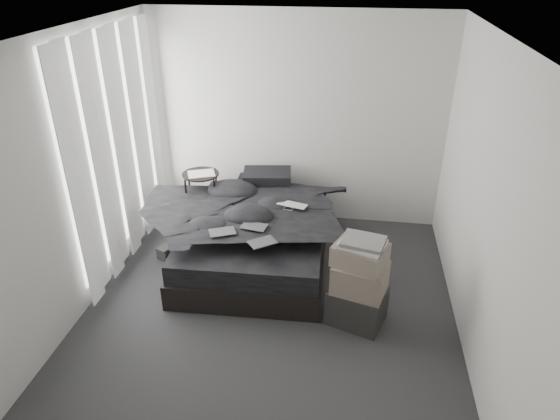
# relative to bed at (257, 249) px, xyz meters

# --- Properties ---
(floor) EXTENTS (3.60, 4.20, 0.01)m
(floor) POSITION_rel_bed_xyz_m (0.30, -0.97, -0.14)
(floor) COLOR #2D2D2F
(floor) RESTS_ON ground
(ceiling) EXTENTS (3.60, 4.20, 0.01)m
(ceiling) POSITION_rel_bed_xyz_m (0.30, -0.97, 2.46)
(ceiling) COLOR white
(ceiling) RESTS_ON ground
(wall_back) EXTENTS (3.60, 0.01, 2.60)m
(wall_back) POSITION_rel_bed_xyz_m (0.30, 1.13, 1.16)
(wall_back) COLOR silver
(wall_back) RESTS_ON ground
(wall_front) EXTENTS (3.60, 0.01, 2.60)m
(wall_front) POSITION_rel_bed_xyz_m (0.30, -3.07, 1.16)
(wall_front) COLOR silver
(wall_front) RESTS_ON ground
(wall_left) EXTENTS (0.01, 4.20, 2.60)m
(wall_left) POSITION_rel_bed_xyz_m (-1.50, -0.97, 1.16)
(wall_left) COLOR silver
(wall_left) RESTS_ON ground
(wall_right) EXTENTS (0.01, 4.20, 2.60)m
(wall_right) POSITION_rel_bed_xyz_m (2.10, -0.97, 1.16)
(wall_right) COLOR silver
(wall_right) RESTS_ON ground
(window_left) EXTENTS (0.02, 2.00, 2.30)m
(window_left) POSITION_rel_bed_xyz_m (-1.48, -0.07, 1.21)
(window_left) COLOR white
(window_left) RESTS_ON wall_left
(curtain_left) EXTENTS (0.06, 2.12, 2.48)m
(curtain_left) POSITION_rel_bed_xyz_m (-1.43, -0.07, 1.14)
(curtain_left) COLOR white
(curtain_left) RESTS_ON wall_left
(bed) EXTENTS (1.61, 2.10, 0.28)m
(bed) POSITION_rel_bed_xyz_m (0.00, 0.00, 0.00)
(bed) COLOR black
(bed) RESTS_ON floor
(mattress) EXTENTS (1.55, 2.03, 0.22)m
(mattress) POSITION_rel_bed_xyz_m (0.00, 0.00, 0.25)
(mattress) COLOR black
(mattress) RESTS_ON bed
(duvet) EXTENTS (1.57, 1.80, 0.24)m
(duvet) POSITION_rel_bed_xyz_m (0.00, -0.05, 0.48)
(duvet) COLOR black
(duvet) RESTS_ON mattress
(pillow_lower) EXTENTS (0.63, 0.44, 0.14)m
(pillow_lower) POSITION_rel_bed_xyz_m (-0.08, 0.79, 0.43)
(pillow_lower) COLOR black
(pillow_lower) RESTS_ON mattress
(pillow_upper) EXTENTS (0.63, 0.47, 0.13)m
(pillow_upper) POSITION_rel_bed_xyz_m (-0.00, 0.78, 0.56)
(pillow_upper) COLOR black
(pillow_upper) RESTS_ON pillow_lower
(laptop) EXTENTS (0.37, 0.29, 0.03)m
(laptop) POSITION_rel_bed_xyz_m (0.38, 0.06, 0.61)
(laptop) COLOR silver
(laptop) RESTS_ON duvet
(comic_a) EXTENTS (0.30, 0.26, 0.01)m
(comic_a) POSITION_rel_bed_xyz_m (-0.23, -0.55, 0.60)
(comic_a) COLOR black
(comic_a) RESTS_ON duvet
(comic_b) EXTENTS (0.28, 0.21, 0.01)m
(comic_b) POSITION_rel_bed_xyz_m (0.06, -0.40, 0.61)
(comic_b) COLOR black
(comic_b) RESTS_ON duvet
(comic_c) EXTENTS (0.31, 0.29, 0.01)m
(comic_c) POSITION_rel_bed_xyz_m (0.20, -0.69, 0.61)
(comic_c) COLOR black
(comic_c) RESTS_ON duvet
(side_stand) EXTENTS (0.52, 0.52, 0.80)m
(side_stand) POSITION_rel_bed_xyz_m (-0.76, 0.49, 0.26)
(side_stand) COLOR black
(side_stand) RESTS_ON floor
(papers) EXTENTS (0.37, 0.33, 0.02)m
(papers) POSITION_rel_bed_xyz_m (-0.74, 0.48, 0.67)
(papers) COLOR white
(papers) RESTS_ON side_stand
(floor_books) EXTENTS (0.20, 0.23, 0.14)m
(floor_books) POSITION_rel_bed_xyz_m (-1.04, -0.11, -0.07)
(floor_books) COLOR black
(floor_books) RESTS_ON floor
(box_lower) EXTENTS (0.60, 0.53, 0.37)m
(box_lower) POSITION_rel_bed_xyz_m (1.14, -0.91, 0.05)
(box_lower) COLOR black
(box_lower) RESTS_ON floor
(box_mid) EXTENTS (0.55, 0.48, 0.28)m
(box_mid) POSITION_rel_bed_xyz_m (1.15, -0.92, 0.37)
(box_mid) COLOR #6C6055
(box_mid) RESTS_ON box_lower
(box_upper) EXTENTS (0.55, 0.50, 0.20)m
(box_upper) POSITION_rel_bed_xyz_m (1.13, -0.90, 0.61)
(box_upper) COLOR #6C6055
(box_upper) RESTS_ON box_mid
(art_book_white) EXTENTS (0.46, 0.41, 0.04)m
(art_book_white) POSITION_rel_bed_xyz_m (1.14, -0.91, 0.73)
(art_book_white) COLOR silver
(art_book_white) RESTS_ON box_upper
(art_book_snake) EXTENTS (0.43, 0.37, 0.03)m
(art_book_snake) POSITION_rel_bed_xyz_m (1.15, -0.92, 0.76)
(art_book_snake) COLOR silver
(art_book_snake) RESTS_ON art_book_white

